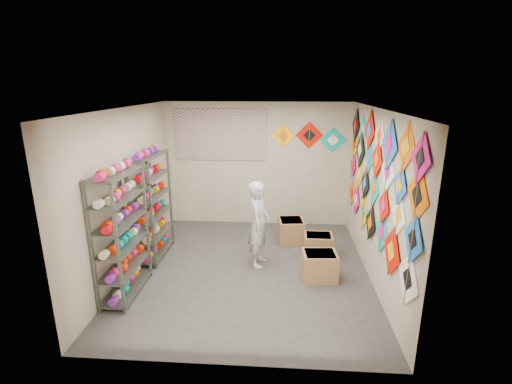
# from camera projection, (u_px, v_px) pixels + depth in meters

# --- Properties ---
(ground) EXTENTS (4.50, 4.50, 0.00)m
(ground) POSITION_uv_depth(u_px,v_px,m) (249.00, 270.00, 6.34)
(ground) COLOR #34312D
(room_walls) EXTENTS (4.50, 4.50, 4.50)m
(room_walls) POSITION_uv_depth(u_px,v_px,m) (248.00, 176.00, 5.88)
(room_walls) COLOR #B9A98D
(room_walls) RESTS_ON ground
(shelf_rack_front) EXTENTS (0.40, 1.10, 1.90)m
(shelf_rack_front) POSITION_uv_depth(u_px,v_px,m) (122.00, 235.00, 5.38)
(shelf_rack_front) COLOR #4C5147
(shelf_rack_front) RESTS_ON ground
(shelf_rack_back) EXTENTS (0.40, 1.10, 1.90)m
(shelf_rack_back) POSITION_uv_depth(u_px,v_px,m) (152.00, 206.00, 6.62)
(shelf_rack_back) COLOR #4C5147
(shelf_rack_back) RESTS_ON ground
(string_spools) EXTENTS (0.12, 2.36, 0.12)m
(string_spools) POSITION_uv_depth(u_px,v_px,m) (138.00, 214.00, 5.97)
(string_spools) COLOR #E3206D
(string_spools) RESTS_ON ground
(kite_wall_display) EXTENTS (0.06, 4.31, 2.10)m
(kite_wall_display) POSITION_uv_depth(u_px,v_px,m) (375.00, 179.00, 5.74)
(kite_wall_display) COLOR white
(kite_wall_display) RESTS_ON room_walls
(back_wall_kites) EXTENTS (1.59, 0.02, 0.67)m
(back_wall_kites) POSITION_uv_depth(u_px,v_px,m) (310.00, 137.00, 7.86)
(back_wall_kites) COLOR #FEB708
(back_wall_kites) RESTS_ON room_walls
(poster) EXTENTS (2.00, 0.01, 1.10)m
(poster) POSITION_uv_depth(u_px,v_px,m) (220.00, 135.00, 7.97)
(poster) COLOR #544AA2
(poster) RESTS_ON room_walls
(shopkeeper) EXTENTS (0.66, 0.52, 1.51)m
(shopkeeper) POSITION_uv_depth(u_px,v_px,m) (259.00, 224.00, 6.33)
(shopkeeper) COLOR #BCB6B2
(shopkeeper) RESTS_ON ground
(carton_a) EXTENTS (0.58, 0.49, 0.45)m
(carton_a) POSITION_uv_depth(u_px,v_px,m) (319.00, 266.00, 5.99)
(carton_a) COLOR #986742
(carton_a) RESTS_ON ground
(carton_b) EXTENTS (0.52, 0.43, 0.42)m
(carton_b) POSITION_uv_depth(u_px,v_px,m) (318.00, 245.00, 6.79)
(carton_b) COLOR #986742
(carton_b) RESTS_ON ground
(carton_c) EXTENTS (0.54, 0.59, 0.46)m
(carton_c) POSITION_uv_depth(u_px,v_px,m) (291.00, 231.00, 7.41)
(carton_c) COLOR #986742
(carton_c) RESTS_ON ground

